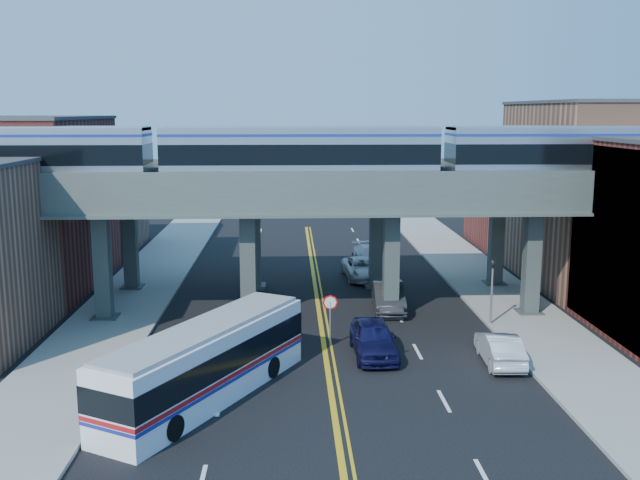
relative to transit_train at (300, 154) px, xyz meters
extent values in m
plane|color=black|center=(1.07, -8.00, -9.22)|extent=(120.00, 120.00, 0.00)
cube|color=gray|center=(-10.43, 2.00, -9.14)|extent=(5.00, 70.00, 0.16)
cube|color=gray|center=(12.57, 2.00, -9.14)|extent=(5.00, 70.00, 0.16)
cube|color=brown|center=(-17.43, 8.00, -3.72)|extent=(8.00, 14.00, 11.00)
cube|color=#95664D|center=(-17.43, 21.00, -5.22)|extent=(8.00, 10.00, 8.00)
cube|color=#95664D|center=(19.57, 8.00, -3.22)|extent=(8.00, 14.00, 12.00)
cube|color=brown|center=(19.57, 21.00, -4.72)|extent=(8.00, 10.00, 9.00)
cube|color=teal|center=(15.62, -4.00, -4.47)|extent=(0.10, 9.50, 9.50)
cube|color=#45514F|center=(-10.93, 0.00, -6.22)|extent=(0.85, 0.85, 6.00)
cube|color=#45514F|center=(-2.93, 0.00, -6.22)|extent=(0.85, 0.85, 6.00)
cube|color=#45514F|center=(5.07, 0.00, -6.22)|extent=(0.85, 0.85, 6.00)
cube|color=#45514F|center=(13.07, 0.00, -6.22)|extent=(0.85, 0.85, 6.00)
cube|color=#49544E|center=(1.07, 0.00, -2.52)|extent=(52.00, 3.60, 1.40)
cube|color=#45514F|center=(-10.93, 7.00, -6.22)|extent=(0.85, 0.85, 6.00)
cube|color=#45514F|center=(-2.93, 7.00, -6.22)|extent=(0.85, 0.85, 6.00)
cube|color=#45514F|center=(5.07, 7.00, -6.22)|extent=(0.85, 0.85, 6.00)
cube|color=#45514F|center=(13.07, 7.00, -6.22)|extent=(0.85, 0.85, 6.00)
cube|color=#49544E|center=(1.07, 7.00, -2.52)|extent=(52.00, 3.60, 1.40)
cube|color=black|center=(-10.86, 0.00, -1.70)|extent=(2.14, 2.14, 0.24)
cube|color=#A4A6AD|center=(-15.59, 0.00, -0.02)|extent=(14.79, 2.82, 3.11)
cube|color=black|center=(-15.59, 0.00, 0.13)|extent=(14.81, 2.88, 1.07)
cube|color=black|center=(-4.73, 0.00, -1.70)|extent=(2.14, 2.14, 0.24)
cube|color=black|center=(4.73, 0.00, -1.70)|extent=(2.14, 2.14, 0.24)
cube|color=#A4A6AD|center=(0.00, 0.00, -0.02)|extent=(14.79, 2.82, 3.11)
cube|color=black|center=(0.00, 0.00, 0.13)|extent=(14.81, 2.88, 1.07)
cube|color=black|center=(10.86, 0.00, -1.70)|extent=(2.14, 2.14, 0.24)
cube|color=#A4A6AD|center=(15.59, 0.00, -0.02)|extent=(14.79, 2.82, 3.11)
cube|color=black|center=(15.59, 0.00, 0.13)|extent=(14.81, 2.88, 1.07)
cylinder|color=slate|center=(1.37, -5.00, -8.07)|extent=(0.09, 0.09, 2.30)
cylinder|color=red|center=(1.37, -5.00, -6.97)|extent=(0.76, 0.04, 0.76)
cylinder|color=slate|center=(10.27, -2.00, -7.62)|extent=(0.12, 0.12, 3.20)
imported|color=black|center=(10.27, -2.00, -5.57)|extent=(0.15, 0.18, 0.90)
cube|color=white|center=(-3.98, -11.30, -7.75)|extent=(7.72, 11.07, 2.93)
cube|color=black|center=(-3.98, -11.30, -7.38)|extent=(7.79, 11.14, 0.99)
cube|color=#B21419|center=(-3.98, -11.30, -8.04)|extent=(7.78, 11.13, 0.17)
cylinder|color=black|center=(-5.77, -14.46, -8.75)|extent=(2.69, 2.08, 0.94)
cylinder|color=black|center=(-2.42, -8.54, -8.75)|extent=(2.69, 2.08, 0.94)
imported|color=#11103D|center=(3.35, -6.42, -8.37)|extent=(2.12, 5.00, 1.69)
imported|color=#2A2B2D|center=(5.14, 1.36, -8.40)|extent=(1.99, 5.03, 1.63)
imported|color=silver|center=(4.44, 9.46, -8.50)|extent=(2.78, 5.31, 1.43)
imported|color=silver|center=(5.49, 13.38, -8.45)|extent=(2.87, 5.55, 1.54)
imported|color=silver|center=(9.06, -7.76, -8.50)|extent=(1.75, 4.45, 1.44)
camera|label=1|loc=(-0.59, -38.83, 2.29)|focal=40.00mm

